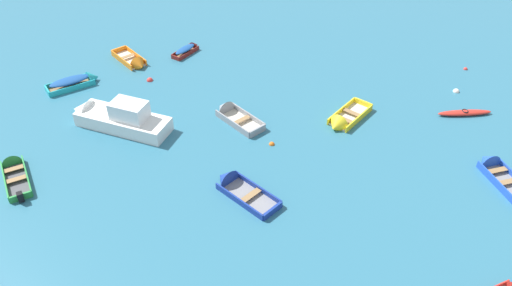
{
  "coord_description": "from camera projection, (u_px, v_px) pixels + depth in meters",
  "views": [
    {
      "loc": [
        -2.65,
        -6.07,
        19.97
      ],
      "look_at": [
        0.0,
        19.23,
        0.15
      ],
      "focal_mm": 36.05,
      "sensor_mm": 36.0,
      "label": 1
    }
  ],
  "objects": [
    {
      "name": "mooring_buoy_between_boats_left",
      "position": [
        465.0,
        69.0,
        39.84
      ],
      "size": [
        0.32,
        0.32,
        0.32
      ],
      "primitive_type": "sphere",
      "color": "red",
      "rests_on": "ground_plane"
    },
    {
      "name": "rowboat_yellow_cluster_outer",
      "position": [
        342.0,
        122.0,
        33.96
      ],
      "size": [
        3.78,
        3.78,
        1.35
      ],
      "color": "beige",
      "rests_on": "ground_plane"
    },
    {
      "name": "mooring_buoy_near_foreground",
      "position": [
        272.0,
        144.0,
        32.37
      ],
      "size": [
        0.36,
        0.36,
        0.36
      ],
      "primitive_type": "sphere",
      "color": "orange",
      "rests_on": "ground_plane"
    },
    {
      "name": "motor_launch_white_outer_left",
      "position": [
        116.0,
        117.0,
        33.53
      ],
      "size": [
        7.1,
        4.88,
        2.42
      ],
      "color": "white",
      "rests_on": "ground_plane"
    },
    {
      "name": "rowboat_deep_blue_back_row_center",
      "position": [
        233.0,
        185.0,
        29.14
      ],
      "size": [
        3.81,
        4.14,
        1.42
      ],
      "color": "gray",
      "rests_on": "ground_plane"
    },
    {
      "name": "rowboat_blue_back_row_left",
      "position": [
        495.0,
        169.0,
        30.17
      ],
      "size": [
        2.03,
        4.19,
        1.29
      ],
      "color": "gray",
      "rests_on": "ground_plane"
    },
    {
      "name": "kayak_red_far_back",
      "position": [
        465.0,
        113.0,
        34.85
      ],
      "size": [
        3.72,
        0.71,
        0.35
      ],
      "color": "red",
      "rests_on": "ground_plane"
    },
    {
      "name": "rowboat_turquoise_near_left",
      "position": [
        78.0,
        81.0,
        37.81
      ],
      "size": [
        3.95,
        2.8,
        1.17
      ],
      "color": "#99754C",
      "rests_on": "ground_plane"
    },
    {
      "name": "rowboat_maroon_outer_right",
      "position": [
        189.0,
        49.0,
        41.94
      ],
      "size": [
        2.45,
        2.69,
        0.8
      ],
      "color": "#99754C",
      "rests_on": "ground_plane"
    },
    {
      "name": "mooring_buoy_outer_edge",
      "position": [
        456.0,
        92.0,
        37.28
      ],
      "size": [
        0.45,
        0.45,
        0.45
      ],
      "primitive_type": "sphere",
      "color": "silver",
      "rests_on": "ground_plane"
    },
    {
      "name": "rowboat_orange_far_right",
      "position": [
        135.0,
        63.0,
        40.23
      ],
      "size": [
        3.17,
        3.86,
        1.24
      ],
      "color": "beige",
      "rests_on": "ground_plane"
    },
    {
      "name": "rowboat_grey_foreground_center",
      "position": [
        230.0,
        114.0,
        34.7
      ],
      "size": [
        3.42,
        3.99,
        1.33
      ],
      "color": "beige",
      "rests_on": "ground_plane"
    },
    {
      "name": "rowboat_green_midfield_left",
      "position": [
        14.0,
        169.0,
        30.23
      ],
      "size": [
        2.61,
        4.28,
        1.14
      ],
      "color": "#4C4C51",
      "rests_on": "ground_plane"
    },
    {
      "name": "mooring_buoy_central",
      "position": [
        150.0,
        81.0,
        38.5
      ],
      "size": [
        0.47,
        0.47,
        0.47
      ],
      "primitive_type": "sphere",
      "color": "red",
      "rests_on": "ground_plane"
    }
  ]
}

